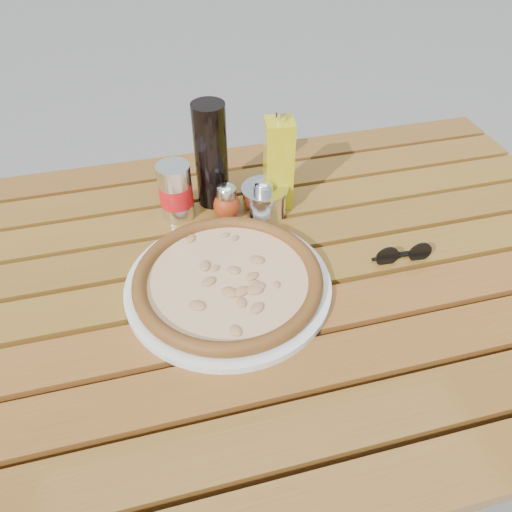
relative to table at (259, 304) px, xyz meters
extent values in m
plane|color=slate|center=(0.00, 0.00, -0.67)|extent=(60.00, 60.00, 0.00)
cube|color=#35210C|center=(0.64, 0.39, -0.32)|extent=(0.06, 0.06, 0.70)
cube|color=#331F0B|center=(0.00, 0.00, 0.03)|extent=(1.36, 0.86, 0.04)
cube|color=#542F0E|center=(0.00, -0.41, 0.06)|extent=(1.40, 0.09, 0.03)
cube|color=#522E0E|center=(0.00, -0.30, 0.06)|extent=(1.40, 0.09, 0.03)
cube|color=#572E0F|center=(0.00, -0.20, 0.06)|extent=(1.40, 0.09, 0.03)
cube|color=#5C2F10|center=(0.00, -0.10, 0.06)|extent=(1.40, 0.09, 0.03)
cube|color=#59360F|center=(0.00, 0.00, 0.06)|extent=(1.40, 0.09, 0.03)
cube|color=#54320E|center=(0.00, 0.10, 0.06)|extent=(1.40, 0.09, 0.03)
cube|color=#59350F|center=(0.00, 0.20, 0.06)|extent=(1.40, 0.09, 0.03)
cube|color=#56310F|center=(0.00, 0.30, 0.06)|extent=(1.40, 0.09, 0.03)
cube|color=#4F2B0E|center=(0.00, 0.41, 0.06)|extent=(1.40, 0.09, 0.03)
cylinder|color=white|center=(-0.06, -0.02, 0.08)|extent=(0.44, 0.44, 0.01)
cylinder|color=#FFE3B6|center=(-0.06, -0.02, 0.09)|extent=(0.33, 0.33, 0.01)
torus|color=black|center=(-0.06, -0.02, 0.10)|extent=(0.35, 0.35, 0.03)
ellipsoid|color=#A93813|center=(-0.02, 0.18, 0.11)|extent=(0.07, 0.07, 0.06)
cylinder|color=silver|center=(-0.02, 0.18, 0.14)|extent=(0.05, 0.05, 0.02)
ellipsoid|color=white|center=(-0.02, 0.18, 0.15)|extent=(0.05, 0.05, 0.02)
ellipsoid|color=#343B17|center=(0.05, 0.18, 0.11)|extent=(0.07, 0.07, 0.06)
cylinder|color=silver|center=(0.05, 0.18, 0.14)|extent=(0.05, 0.05, 0.02)
ellipsoid|color=white|center=(0.05, 0.18, 0.15)|extent=(0.04, 0.04, 0.02)
cylinder|color=black|center=(-0.03, 0.25, 0.19)|extent=(0.09, 0.09, 0.22)
cylinder|color=silver|center=(-0.12, 0.21, 0.14)|extent=(0.07, 0.07, 0.12)
cylinder|color=red|center=(-0.12, 0.21, 0.13)|extent=(0.08, 0.08, 0.04)
cube|color=gold|center=(0.09, 0.20, 0.17)|extent=(0.06, 0.06, 0.19)
cylinder|color=white|center=(0.09, 0.20, 0.28)|extent=(0.02, 0.02, 0.02)
cylinder|color=white|center=(0.06, 0.18, 0.10)|extent=(0.12, 0.12, 0.05)
cylinder|color=silver|center=(0.06, 0.18, 0.13)|extent=(0.13, 0.13, 0.01)
sphere|color=silver|center=(0.06, 0.18, 0.14)|extent=(0.02, 0.02, 0.01)
cylinder|color=black|center=(0.24, -0.03, 0.09)|extent=(0.04, 0.01, 0.04)
cylinder|color=black|center=(0.30, -0.03, 0.09)|extent=(0.04, 0.01, 0.04)
cube|color=black|center=(0.27, -0.03, 0.10)|extent=(0.02, 0.01, 0.00)
cube|color=black|center=(0.26, -0.02, 0.08)|extent=(0.09, 0.01, 0.00)
cube|color=black|center=(0.28, -0.01, 0.08)|extent=(0.09, 0.01, 0.00)
camera|label=1|loc=(-0.17, -0.62, 0.71)|focal=35.00mm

